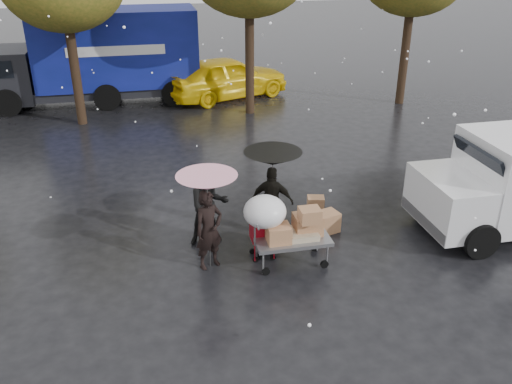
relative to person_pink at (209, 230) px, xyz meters
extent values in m
plane|color=black|center=(0.37, -0.09, -0.82)|extent=(90.00, 90.00, 0.00)
imported|color=black|center=(0.00, 0.00, 0.00)|extent=(0.71, 0.61, 1.64)
imported|color=black|center=(0.13, 0.93, 0.07)|extent=(0.92, 0.75, 1.77)
imported|color=black|center=(1.51, 1.01, -0.03)|extent=(1.00, 0.71, 1.58)
cylinder|color=#4C4C4C|center=(0.00, 0.00, 0.10)|extent=(0.02, 0.02, 1.83)
cone|color=#E85F88|center=(0.00, 0.00, 1.02)|extent=(1.16, 1.16, 0.30)
sphere|color=#4C4C4C|center=(0.00, 0.00, 1.05)|extent=(0.06, 0.06, 0.06)
cylinder|color=#4C4C4C|center=(1.51, 1.01, 0.08)|extent=(0.02, 0.02, 1.79)
cone|color=black|center=(1.51, 1.01, 0.97)|extent=(1.23, 1.23, 0.30)
sphere|color=#4C4C4C|center=(1.51, 1.01, 1.00)|extent=(0.06, 0.06, 0.06)
cube|color=slate|center=(1.61, -0.23, -0.27)|extent=(1.50, 0.80, 0.08)
cylinder|color=slate|center=(0.86, -0.23, -0.02)|extent=(0.04, 0.04, 0.60)
cube|color=#996A43|center=(1.96, -0.13, -0.03)|extent=(0.55, 0.45, 0.40)
cube|color=#996A43|center=(1.31, -0.33, -0.05)|extent=(0.45, 0.40, 0.35)
cube|color=#996A43|center=(1.91, -0.38, 0.31)|extent=(0.40, 0.35, 0.28)
cube|color=tan|center=(1.66, -0.23, -0.17)|extent=(0.90, 0.55, 0.12)
cylinder|color=black|center=(1.01, -0.55, -0.74)|extent=(0.16, 0.05, 0.16)
cylinder|color=black|center=(1.01, 0.09, -0.74)|extent=(0.16, 0.05, 0.16)
cylinder|color=black|center=(2.21, -0.55, -0.74)|extent=(0.16, 0.05, 0.16)
cylinder|color=black|center=(2.21, 0.09, -0.74)|extent=(0.16, 0.05, 0.16)
cube|color=#9D0815|center=(1.09, 0.09, -0.17)|extent=(0.47, 0.41, 0.45)
cylinder|color=#9D0815|center=(1.09, -0.10, 0.20)|extent=(0.42, 0.02, 0.02)
cylinder|color=#4C4C4C|center=(1.09, -0.10, 0.13)|extent=(0.02, 0.02, 0.60)
ellipsoid|color=white|center=(1.09, -0.10, 0.33)|extent=(0.84, 0.84, 0.63)
cylinder|color=black|center=(0.91, -0.07, -0.76)|extent=(0.12, 0.04, 0.12)
cylinder|color=black|center=(0.91, 0.25, -0.76)|extent=(0.12, 0.04, 0.12)
cylinder|color=black|center=(1.27, -0.07, -0.76)|extent=(0.12, 0.04, 0.12)
cylinder|color=black|center=(1.27, 0.25, -0.76)|extent=(0.12, 0.04, 0.12)
cube|color=white|center=(5.24, 0.12, 0.03)|extent=(1.20, 1.95, 1.10)
cube|color=black|center=(5.79, 0.12, 0.88)|extent=(0.37, 1.70, 0.67)
cube|color=slate|center=(4.69, 0.12, -0.37)|extent=(0.12, 1.90, 0.25)
cylinder|color=black|center=(5.44, -0.83, -0.44)|extent=(0.76, 0.28, 0.76)
cylinder|color=black|center=(5.44, 1.07, -0.44)|extent=(0.76, 0.28, 0.76)
cube|color=navy|center=(-1.78, 12.50, 1.28)|extent=(6.00, 2.50, 2.80)
cube|color=black|center=(-5.98, 12.50, 0.43)|extent=(2.20, 2.40, 1.90)
cube|color=black|center=(-2.78, 12.50, -0.27)|extent=(8.00, 2.30, 0.35)
cube|color=white|center=(-1.78, 11.24, 1.38)|extent=(3.50, 0.03, 0.35)
cylinder|color=black|center=(-5.78, 11.35, -0.32)|extent=(1.00, 0.30, 1.00)
cylinder|color=black|center=(-5.78, 13.65, -0.32)|extent=(1.00, 0.30, 1.00)
cylinder|color=black|center=(0.22, 11.35, -0.32)|extent=(1.00, 0.30, 1.00)
cylinder|color=black|center=(0.22, 13.65, -0.32)|extent=(1.00, 0.30, 1.00)
cube|color=#996A43|center=(2.73, 0.84, -0.59)|extent=(0.60, 0.53, 0.46)
cube|color=#996A43|center=(2.83, 1.93, -0.66)|extent=(0.46, 0.40, 0.31)
imported|color=yellow|center=(2.37, 12.04, 0.02)|extent=(5.32, 3.56, 1.68)
cylinder|color=black|center=(-3.13, 9.91, 1.42)|extent=(0.32, 0.32, 4.48)
cylinder|color=black|center=(2.87, 9.91, 1.63)|extent=(0.32, 0.32, 4.90)
cylinder|color=black|center=(8.87, 9.91, 1.49)|extent=(0.32, 0.32, 4.62)
camera|label=1|loc=(-1.06, -9.15, 5.21)|focal=38.00mm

